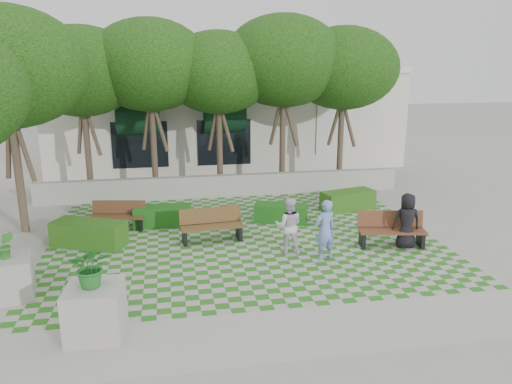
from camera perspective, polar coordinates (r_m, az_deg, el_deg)
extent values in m
plane|color=gray|center=(15.01, -0.86, -6.73)|extent=(90.00, 90.00, 0.00)
plane|color=#2B721E|center=(15.93, -1.45, -5.39)|extent=(12.00, 12.00, 0.00)
cube|color=#9E9B93|center=(10.87, 3.38, -15.79)|extent=(16.00, 2.00, 0.01)
cube|color=#9E9B93|center=(16.52, -27.12, -6.37)|extent=(2.00, 12.00, 0.01)
cube|color=#9E9B93|center=(20.73, -3.69, 0.73)|extent=(15.00, 0.36, 0.90)
cube|color=#59311E|center=(15.73, 15.28, -4.31)|extent=(2.08, 0.96, 0.07)
cube|color=#59311E|center=(15.90, 15.09, -2.94)|extent=(2.00, 0.50, 0.50)
cube|color=black|center=(15.60, 12.05, -5.26)|extent=(0.21, 0.57, 0.49)
cube|color=black|center=(16.07, 18.29, -5.10)|extent=(0.21, 0.57, 0.49)
cube|color=#52391C|center=(15.66, -5.06, -3.95)|extent=(1.99, 0.76, 0.07)
cube|color=#52391C|center=(15.83, -5.27, -2.63)|extent=(1.96, 0.30, 0.49)
cube|color=black|center=(15.62, -8.18, -5.06)|extent=(0.15, 0.55, 0.48)
cube|color=black|center=(15.90, -1.95, -4.55)|extent=(0.15, 0.55, 0.48)
cube|color=#4F2E1B|center=(17.30, -15.55, -2.74)|extent=(1.85, 0.85, 0.06)
cube|color=#4F2E1B|center=(17.46, -15.39, -1.65)|extent=(1.78, 0.44, 0.45)
cube|color=black|center=(17.60, -17.99, -3.42)|extent=(0.18, 0.51, 0.44)
cube|color=black|center=(17.18, -12.94, -3.50)|extent=(0.18, 0.51, 0.44)
cube|color=#255316|center=(19.23, 10.45, -0.93)|extent=(2.18, 1.31, 0.71)
cube|color=#154D14|center=(17.51, 2.85, -2.43)|extent=(1.94, 1.30, 0.63)
cube|color=#164D14|center=(17.39, -10.59, -2.71)|extent=(1.98, 0.89, 0.68)
cube|color=#225015|center=(16.10, -18.54, -4.55)|extent=(2.37, 1.68, 0.77)
cube|color=#9E9B93|center=(11.01, -17.89, -12.84)|extent=(1.19, 1.19, 1.11)
imported|color=#216A26|center=(10.60, -18.32, -8.09)|extent=(0.83, 0.73, 0.87)
cube|color=#9E9B93|center=(13.41, -26.27, -8.80)|extent=(1.17, 1.17, 1.01)
imported|color=#348229|center=(13.11, -26.70, -5.43)|extent=(0.41, 0.36, 0.67)
imported|color=#7086CD|center=(14.26, 7.90, -4.30)|extent=(0.74, 0.60, 1.76)
imported|color=black|center=(15.68, 16.85, -3.16)|extent=(0.87, 0.61, 1.69)
imported|color=silver|center=(14.65, 3.74, -3.83)|extent=(0.94, 0.81, 1.67)
cylinder|color=#47382B|center=(21.92, -18.66, 4.42)|extent=(0.26, 0.26, 3.64)
ellipsoid|color=#1E4C11|center=(21.60, -19.40, 12.91)|extent=(4.80, 4.80, 3.60)
cylinder|color=#47382B|center=(21.67, -11.59, 5.02)|extent=(0.26, 0.26, 3.81)
ellipsoid|color=#1E4C11|center=(21.36, -12.08, 14.03)|extent=(5.00, 5.00, 3.75)
cylinder|color=#47382B|center=(21.80, -4.18, 5.04)|extent=(0.26, 0.26, 3.58)
ellipsoid|color=#1E4C11|center=(21.48, -4.35, 13.48)|extent=(4.60, 4.60, 3.45)
cylinder|color=#47382B|center=(22.24, 3.04, 5.70)|extent=(0.26, 0.26, 3.92)
ellipsoid|color=#1E4C11|center=(21.95, 3.17, 14.75)|extent=(5.20, 5.20, 3.90)
cylinder|color=#47382B|center=(23.03, 9.62, 5.55)|extent=(0.26, 0.26, 3.70)
ellipsoid|color=#1E4C11|center=(22.73, 9.99, 13.78)|extent=(4.80, 4.80, 3.60)
cylinder|color=#47382B|center=(17.79, -25.47, 1.68)|extent=(0.26, 0.26, 3.81)
ellipsoid|color=#1E4C11|center=(17.41, -26.75, 12.62)|extent=(5.00, 5.00, 3.75)
cube|color=beige|center=(28.31, -3.65, 8.81)|extent=(18.00, 8.00, 5.00)
cube|color=white|center=(24.18, -2.60, 13.70)|extent=(18.00, 0.30, 0.30)
cube|color=black|center=(25.55, 8.76, 7.31)|extent=(1.40, 0.10, 2.40)
cylinder|color=#0D311A|center=(24.10, -13.31, 8.54)|extent=(3.00, 1.80, 1.80)
cube|color=black|center=(24.29, -13.11, 5.27)|extent=(2.60, 0.08, 2.20)
cylinder|color=#0D311A|center=(24.23, -3.72, 8.94)|extent=(3.00, 1.80, 1.80)
cube|color=black|center=(24.42, -3.66, 5.68)|extent=(2.60, 0.08, 2.20)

